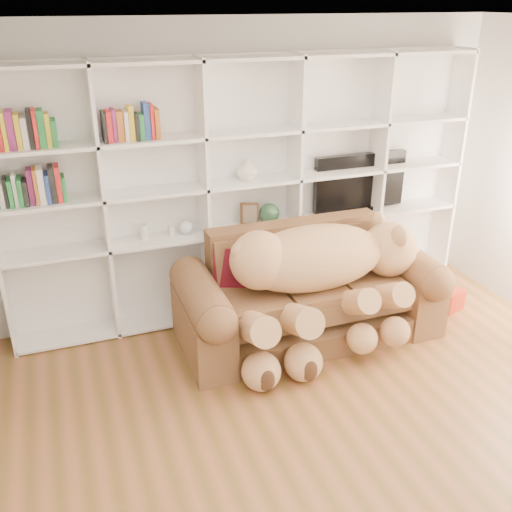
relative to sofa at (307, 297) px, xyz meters
name	(u,v)px	position (x,y,z in m)	size (l,w,h in m)	color
floor	(367,466)	(-0.32, -1.65, -0.37)	(5.00, 5.00, 0.00)	brown
ceiling	(413,28)	(-0.32, -1.65, 2.33)	(5.00, 5.00, 0.00)	white
wall_back	(243,170)	(-0.32, 0.85, 0.98)	(5.00, 0.02, 2.70)	silver
bookshelf	(223,181)	(-0.56, 0.71, 0.94)	(4.43, 0.35, 2.40)	white
sofa	(307,297)	(0.00, 0.00, 0.00)	(2.31, 1.00, 0.97)	brown
teddy_bear	(319,273)	(0.01, -0.19, 0.33)	(1.91, 1.00, 1.11)	tan
throw_pillow	(236,269)	(-0.62, 0.16, 0.31)	(0.38, 0.12, 0.38)	maroon
gift_box	(447,298)	(1.51, -0.06, -0.26)	(0.26, 0.24, 0.21)	#B62C18
tv	(359,183)	(0.86, 0.70, 0.78)	(0.98, 0.18, 0.58)	black
picture_frame	(249,214)	(-0.32, 0.65, 0.62)	(0.17, 0.03, 0.22)	#50331B
green_vase	(269,213)	(-0.12, 0.65, 0.60)	(0.19, 0.19, 0.19)	#2B5436
figurine_tall	(144,232)	(-1.31, 0.65, 0.57)	(0.07, 0.07, 0.15)	silver
figurine_short	(172,231)	(-1.07, 0.65, 0.55)	(0.06, 0.06, 0.10)	silver
snow_globe	(186,227)	(-0.93, 0.65, 0.57)	(0.12, 0.12, 0.12)	white
shelf_vase	(247,169)	(-0.34, 0.65, 1.05)	(0.19, 0.19, 0.20)	silver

